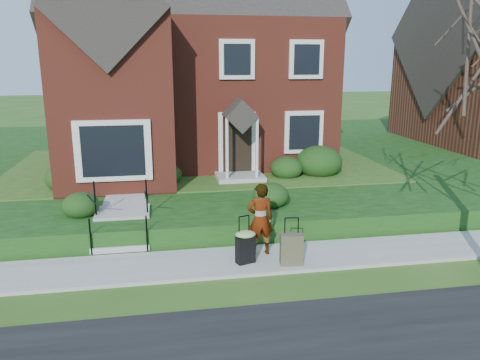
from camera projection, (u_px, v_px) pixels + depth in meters
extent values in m
plane|color=#2D5119|center=(229.00, 263.00, 10.81)|extent=(120.00, 120.00, 0.00)
cube|color=#9E9B93|center=(229.00, 262.00, 10.80)|extent=(60.00, 1.60, 0.08)
cube|color=#15360E|center=(279.00, 155.00, 21.81)|extent=(44.00, 20.00, 0.60)
cube|color=#9E9B93|center=(129.00, 187.00, 15.01)|extent=(1.20, 6.00, 0.06)
cube|color=maroon|center=(193.00, 92.00, 19.55)|extent=(10.00, 8.00, 5.40)
cube|color=maroon|center=(114.00, 102.00, 14.50)|extent=(3.60, 2.40, 5.40)
cube|color=silver|center=(114.00, 150.00, 13.72)|extent=(2.20, 0.30, 1.80)
cube|color=black|center=(237.00, 147.00, 16.27)|extent=(1.00, 0.12, 2.10)
cube|color=black|center=(304.00, 132.00, 16.57)|extent=(1.40, 0.10, 1.50)
cube|color=#9E9B93|center=(120.00, 248.00, 11.31)|extent=(1.40, 0.30, 0.15)
cube|color=#9E9B93|center=(121.00, 237.00, 11.56)|extent=(1.40, 0.30, 0.15)
cube|color=#9E9B93|center=(121.00, 228.00, 11.81)|extent=(1.40, 0.30, 0.15)
cube|color=#9E9B93|center=(122.00, 218.00, 12.06)|extent=(1.40, 0.30, 0.15)
cube|color=#9E9B93|center=(123.00, 212.00, 12.58)|extent=(1.40, 0.80, 0.15)
cylinder|color=black|center=(90.00, 237.00, 10.97)|extent=(0.04, 0.04, 0.90)
cylinder|color=black|center=(95.00, 198.00, 11.97)|extent=(0.04, 0.04, 0.90)
cylinder|color=black|center=(147.00, 234.00, 11.18)|extent=(0.04, 0.04, 0.90)
cylinder|color=black|center=(147.00, 196.00, 12.18)|extent=(0.04, 0.04, 0.90)
ellipsoid|color=#123610|center=(68.00, 174.00, 14.67)|extent=(1.41, 1.41, 0.99)
ellipsoid|color=#123610|center=(166.00, 172.00, 15.50)|extent=(1.05, 1.05, 0.74)
ellipsoid|color=#123610|center=(287.00, 166.00, 16.31)|extent=(1.14, 1.14, 0.80)
ellipsoid|color=#123610|center=(319.00, 158.00, 16.64)|extent=(1.66, 1.66, 1.16)
ellipsoid|color=#123610|center=(80.00, 203.00, 12.25)|extent=(0.96, 0.96, 0.67)
ellipsoid|color=#123610|center=(271.00, 193.00, 13.09)|extent=(1.02, 1.02, 0.71)
imported|color=#999999|center=(260.00, 219.00, 10.95)|extent=(0.64, 0.42, 1.73)
cube|color=black|center=(245.00, 250.00, 10.58)|extent=(0.47, 0.35, 0.63)
cylinder|color=black|center=(246.00, 217.00, 10.39)|extent=(0.25, 0.10, 0.03)
cylinder|color=black|center=(240.00, 227.00, 10.42)|extent=(0.02, 0.02, 0.47)
cylinder|color=black|center=(251.00, 227.00, 10.47)|extent=(0.02, 0.02, 0.47)
cylinder|color=black|center=(239.00, 262.00, 10.62)|extent=(0.06, 0.07, 0.06)
cylinder|color=black|center=(252.00, 261.00, 10.67)|extent=(0.06, 0.07, 0.06)
ellipsoid|color=#97B265|center=(245.00, 234.00, 10.48)|extent=(0.55, 0.50, 0.15)
cube|color=#4D4933|center=(291.00, 249.00, 10.49)|extent=(0.53, 0.34, 0.72)
cylinder|color=black|center=(292.00, 219.00, 10.32)|extent=(0.30, 0.07, 0.03)
cylinder|color=black|center=(286.00, 227.00, 10.33)|extent=(0.02, 0.02, 0.35)
cylinder|color=black|center=(299.00, 226.00, 10.38)|extent=(0.02, 0.02, 0.35)
cylinder|color=black|center=(284.00, 263.00, 10.54)|extent=(0.05, 0.06, 0.06)
cylinder|color=black|center=(299.00, 262.00, 10.60)|extent=(0.05, 0.06, 0.06)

